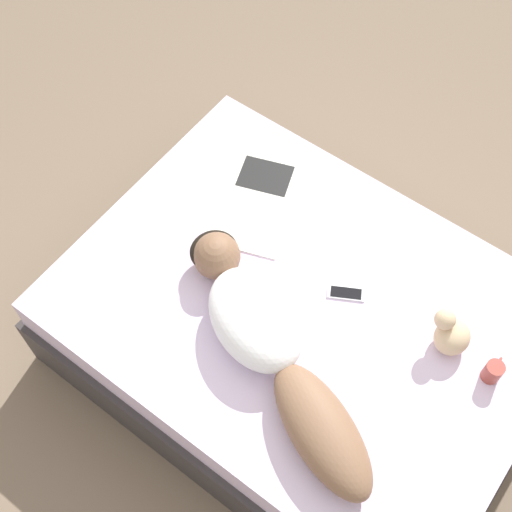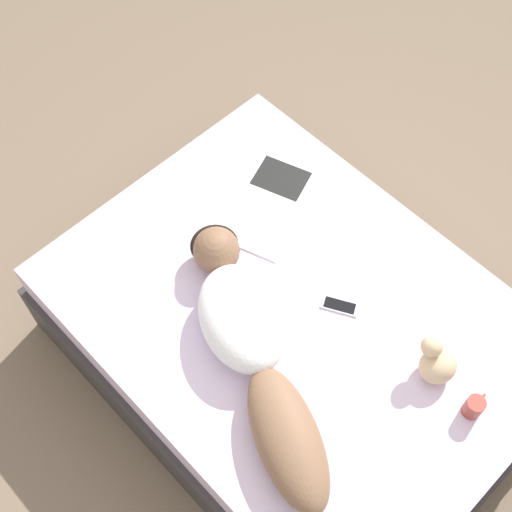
{
  "view_description": "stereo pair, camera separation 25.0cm",
  "coord_description": "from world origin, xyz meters",
  "px_view_note": "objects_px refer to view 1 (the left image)",
  "views": [
    {
      "loc": [
        -1.19,
        -0.63,
        3.21
      ],
      "look_at": [
        0.04,
        0.29,
        0.6
      ],
      "focal_mm": 50.0,
      "sensor_mm": 36.0,
      "label": 1
    },
    {
      "loc": [
        -1.03,
        -0.82,
        3.21
      ],
      "look_at": [
        0.04,
        0.29,
        0.6
      ],
      "focal_mm": 50.0,
      "sensor_mm": 36.0,
      "label": 2
    }
  ],
  "objects_px": {
    "person": "(269,342)",
    "cell_phone": "(346,293)",
    "open_magazine": "(257,199)",
    "coffee_mug": "(493,371)"
  },
  "relations": [
    {
      "from": "open_magazine",
      "to": "cell_phone",
      "type": "distance_m",
      "value": 0.61
    },
    {
      "from": "coffee_mug",
      "to": "cell_phone",
      "type": "relative_size",
      "value": 0.64
    },
    {
      "from": "coffee_mug",
      "to": "cell_phone",
      "type": "height_order",
      "value": "coffee_mug"
    },
    {
      "from": "person",
      "to": "cell_phone",
      "type": "distance_m",
      "value": 0.43
    },
    {
      "from": "open_magazine",
      "to": "cell_phone",
      "type": "xyz_separation_m",
      "value": [
        -0.16,
        -0.59,
        0.0
      ]
    },
    {
      "from": "cell_phone",
      "to": "open_magazine",
      "type": "bearing_deg",
      "value": 45.33
    },
    {
      "from": "person",
      "to": "open_magazine",
      "type": "bearing_deg",
      "value": 64.59
    },
    {
      "from": "cell_phone",
      "to": "person",
      "type": "bearing_deg",
      "value": 136.27
    },
    {
      "from": "open_magazine",
      "to": "cell_phone",
      "type": "height_order",
      "value": "same"
    },
    {
      "from": "open_magazine",
      "to": "coffee_mug",
      "type": "relative_size",
      "value": 5.88
    }
  ]
}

